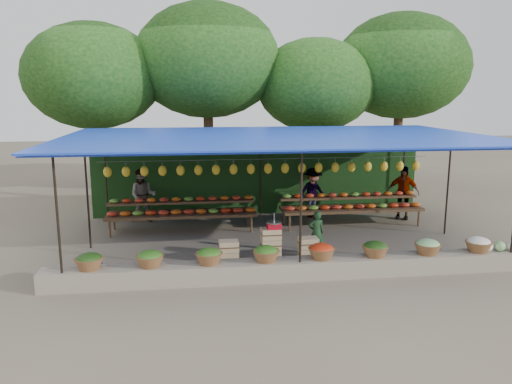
{
  "coord_description": "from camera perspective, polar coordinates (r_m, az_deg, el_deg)",
  "views": [
    {
      "loc": [
        -2.25,
        -12.66,
        3.89
      ],
      "look_at": [
        -0.51,
        0.2,
        1.3
      ],
      "focal_mm": 35.0,
      "sensor_mm": 36.0,
      "label": 1
    }
  ],
  "objects": [
    {
      "name": "tree_row",
      "position": [
        18.96,
        0.67,
        13.74
      ],
      "size": [
        16.51,
        5.5,
        7.12
      ],
      "color": "#342012",
      "rests_on": "ground"
    },
    {
      "name": "customer_left",
      "position": [
        15.53,
        -12.78,
        -0.41
      ],
      "size": [
        0.87,
        0.71,
        1.64
      ],
      "primitive_type": "imported",
      "rotation": [
        0.0,
        0.0,
        -0.12
      ],
      "color": "slate",
      "rests_on": "ground"
    },
    {
      "name": "netting_backdrop",
      "position": [
        16.19,
        0.4,
        1.89
      ],
      "size": [
        10.6,
        0.06,
        2.5
      ],
      "primitive_type": "cube",
      "color": "#1E4217",
      "rests_on": "ground"
    },
    {
      "name": "stall_canopy",
      "position": [
        12.98,
        2.33,
        5.89
      ],
      "size": [
        10.8,
        6.6,
        2.82
      ],
      "color": "black",
      "rests_on": "ground"
    },
    {
      "name": "vendor_seated",
      "position": [
        12.29,
        6.91,
        -4.64
      ],
      "size": [
        0.39,
        0.26,
        1.08
      ],
      "primitive_type": "imported",
      "rotation": [
        0.0,
        0.0,
        3.14
      ],
      "color": "#1B3C1E",
      "rests_on": "ground"
    },
    {
      "name": "produce_baskets",
      "position": [
        10.67,
        4.36,
        -6.92
      ],
      "size": [
        8.98,
        0.58,
        0.34
      ],
      "color": "brown",
      "rests_on": "stone_curb"
    },
    {
      "name": "weighing_scale",
      "position": [
        11.69,
        2.08,
        -3.76
      ],
      "size": [
        0.35,
        0.35,
        0.37
      ],
      "color": "red",
      "rests_on": "crate_counter"
    },
    {
      "name": "fruit_table_left",
      "position": [
        14.39,
        -8.46,
        -2.04
      ],
      "size": [
        4.21,
        0.95,
        0.93
      ],
      "color": "#43281B",
      "rests_on": "ground"
    },
    {
      "name": "blue_crate_back",
      "position": [
        11.48,
        -18.37,
        -8.35
      ],
      "size": [
        0.56,
        0.46,
        0.3
      ],
      "primitive_type": "cube",
      "rotation": [
        0.0,
        0.0,
        0.23
      ],
      "color": "navy",
      "rests_on": "ground"
    },
    {
      "name": "crate_counter",
      "position": [
        11.83,
        1.58,
        -6.35
      ],
      "size": [
        2.35,
        0.35,
        0.77
      ],
      "color": "tan",
      "rests_on": "ground"
    },
    {
      "name": "stone_curb",
      "position": [
        10.81,
        4.85,
        -8.73
      ],
      "size": [
        10.6,
        0.55,
        0.4
      ],
      "primitive_type": "cube",
      "color": "gray",
      "rests_on": "ground"
    },
    {
      "name": "customer_mid",
      "position": [
        15.86,
        6.52,
        -0.07
      ],
      "size": [
        1.16,
        0.89,
        1.58
      ],
      "primitive_type": "imported",
      "rotation": [
        0.0,
        0.0,
        0.34
      ],
      "color": "slate",
      "rests_on": "ground"
    },
    {
      "name": "ground",
      "position": [
        13.43,
        2.29,
        -5.57
      ],
      "size": [
        60.0,
        60.0,
        0.0
      ],
      "primitive_type": "plane",
      "color": "brown",
      "rests_on": "ground"
    },
    {
      "name": "blue_crate_front",
      "position": [
        10.93,
        -12.89,
        -9.13
      ],
      "size": [
        0.45,
        0.34,
        0.26
      ],
      "primitive_type": "cube",
      "rotation": [
        0.0,
        0.0,
        -0.04
      ],
      "color": "navy",
      "rests_on": "ground"
    },
    {
      "name": "fruit_table_right",
      "position": [
        15.16,
        10.8,
        -1.44
      ],
      "size": [
        4.21,
        0.95,
        0.93
      ],
      "color": "#43281B",
      "rests_on": "ground"
    },
    {
      "name": "customer_right",
      "position": [
        16.19,
        16.44,
        -0.06
      ],
      "size": [
        1.06,
        0.83,
        1.67
      ],
      "primitive_type": "imported",
      "rotation": [
        0.0,
        0.0,
        -0.5
      ],
      "color": "slate",
      "rests_on": "ground"
    }
  ]
}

